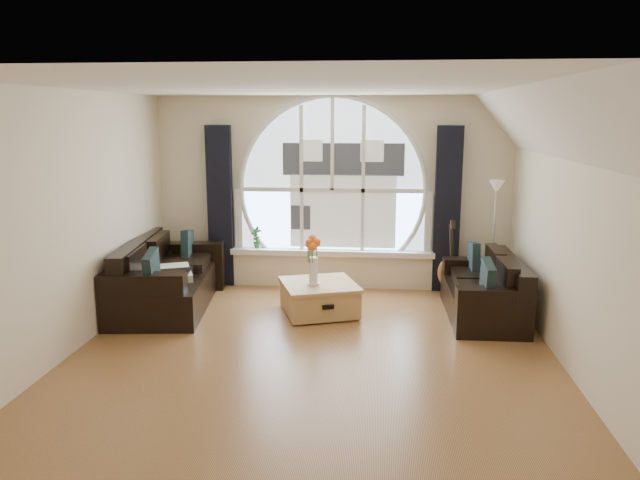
{
  "coord_description": "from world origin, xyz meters",
  "views": [
    {
      "loc": [
        0.65,
        -5.83,
        2.44
      ],
      "look_at": [
        0.0,
        0.9,
        1.05
      ],
      "focal_mm": 34.29,
      "sensor_mm": 36.0,
      "label": 1
    }
  ],
  "objects_px": {
    "sofa_right": "(483,286)",
    "potted_plant": "(256,237)",
    "sofa_left": "(168,277)",
    "coffee_chest": "(319,297)",
    "floor_lamp": "(493,240)",
    "vase_flowers": "(313,254)",
    "guitar": "(451,257)"
  },
  "relations": [
    {
      "from": "sofa_left",
      "to": "coffee_chest",
      "type": "xyz_separation_m",
      "value": [
        1.95,
        -0.05,
        -0.18
      ]
    },
    {
      "from": "potted_plant",
      "to": "coffee_chest",
      "type": "bearing_deg",
      "value": -49.45
    },
    {
      "from": "sofa_left",
      "to": "vase_flowers",
      "type": "xyz_separation_m",
      "value": [
        1.88,
        -0.14,
        0.38
      ]
    },
    {
      "from": "sofa_right",
      "to": "floor_lamp",
      "type": "height_order",
      "value": "floor_lamp"
    },
    {
      "from": "sofa_left",
      "to": "potted_plant",
      "type": "bearing_deg",
      "value": 44.91
    },
    {
      "from": "sofa_right",
      "to": "guitar",
      "type": "xyz_separation_m",
      "value": [
        -0.29,
        0.95,
        0.13
      ]
    },
    {
      "from": "coffee_chest",
      "to": "potted_plant",
      "type": "xyz_separation_m",
      "value": [
        -1.03,
        1.21,
        0.49
      ]
    },
    {
      "from": "floor_lamp",
      "to": "guitar",
      "type": "bearing_deg",
      "value": 165.25
    },
    {
      "from": "guitar",
      "to": "potted_plant",
      "type": "height_order",
      "value": "guitar"
    },
    {
      "from": "sofa_right",
      "to": "guitar",
      "type": "height_order",
      "value": "guitar"
    },
    {
      "from": "sofa_right",
      "to": "vase_flowers",
      "type": "bearing_deg",
      "value": -177.0
    },
    {
      "from": "vase_flowers",
      "to": "coffee_chest",
      "type": "bearing_deg",
      "value": 55.58
    },
    {
      "from": "vase_flowers",
      "to": "guitar",
      "type": "distance_m",
      "value": 2.1
    },
    {
      "from": "sofa_left",
      "to": "coffee_chest",
      "type": "height_order",
      "value": "sofa_left"
    },
    {
      "from": "sofa_right",
      "to": "potted_plant",
      "type": "relative_size",
      "value": 5.25
    },
    {
      "from": "sofa_left",
      "to": "guitar",
      "type": "distance_m",
      "value": 3.78
    },
    {
      "from": "guitar",
      "to": "potted_plant",
      "type": "xyz_separation_m",
      "value": [
        -2.74,
        0.2,
        0.18
      ]
    },
    {
      "from": "sofa_left",
      "to": "sofa_right",
      "type": "height_order",
      "value": "sofa_left"
    },
    {
      "from": "vase_flowers",
      "to": "potted_plant",
      "type": "height_order",
      "value": "vase_flowers"
    },
    {
      "from": "sofa_right",
      "to": "floor_lamp",
      "type": "xyz_separation_m",
      "value": [
        0.24,
        0.81,
        0.4
      ]
    },
    {
      "from": "coffee_chest",
      "to": "sofa_right",
      "type": "bearing_deg",
      "value": -18.12
    },
    {
      "from": "sofa_right",
      "to": "vase_flowers",
      "type": "xyz_separation_m",
      "value": [
        -2.07,
        -0.14,
        0.38
      ]
    },
    {
      "from": "vase_flowers",
      "to": "guitar",
      "type": "height_order",
      "value": "vase_flowers"
    },
    {
      "from": "sofa_left",
      "to": "floor_lamp",
      "type": "bearing_deg",
      "value": 4.24
    },
    {
      "from": "vase_flowers",
      "to": "floor_lamp",
      "type": "relative_size",
      "value": 0.44
    },
    {
      "from": "floor_lamp",
      "to": "sofa_left",
      "type": "bearing_deg",
      "value": -169.07
    },
    {
      "from": "sofa_left",
      "to": "floor_lamp",
      "type": "xyz_separation_m",
      "value": [
        4.19,
        0.81,
        0.4
      ]
    },
    {
      "from": "sofa_left",
      "to": "sofa_right",
      "type": "distance_m",
      "value": 3.95
    },
    {
      "from": "coffee_chest",
      "to": "guitar",
      "type": "distance_m",
      "value": 2.01
    },
    {
      "from": "sofa_left",
      "to": "sofa_right",
      "type": "xyz_separation_m",
      "value": [
        3.95,
        -0.0,
        0.0
      ]
    },
    {
      "from": "sofa_right",
      "to": "potted_plant",
      "type": "height_order",
      "value": "potted_plant"
    },
    {
      "from": "vase_flowers",
      "to": "floor_lamp",
      "type": "height_order",
      "value": "floor_lamp"
    }
  ]
}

